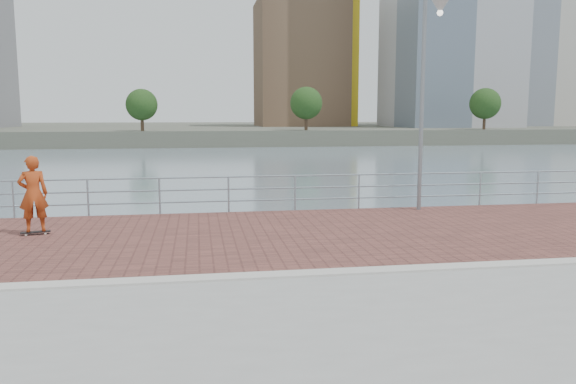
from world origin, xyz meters
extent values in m
plane|color=slate|center=(0.00, 0.00, -2.00)|extent=(400.00, 400.00, 0.00)
cube|color=brown|center=(0.00, 3.60, 0.01)|extent=(40.00, 6.80, 0.02)
cube|color=#B7B5AD|center=(0.00, 0.00, 0.03)|extent=(40.00, 0.40, 0.06)
cube|color=#4C5142|center=(0.00, 122.50, -0.75)|extent=(320.00, 95.00, 2.50)
cylinder|color=#8C9EA8|center=(-7.18, 7.00, 0.55)|extent=(0.06, 0.06, 1.10)
cylinder|color=#8C9EA8|center=(-5.13, 7.00, 0.55)|extent=(0.06, 0.06, 1.10)
cylinder|color=#8C9EA8|center=(-3.08, 7.00, 0.55)|extent=(0.06, 0.06, 1.10)
cylinder|color=#8C9EA8|center=(-1.03, 7.00, 0.55)|extent=(0.06, 0.06, 1.10)
cylinder|color=#8C9EA8|center=(1.03, 7.00, 0.55)|extent=(0.06, 0.06, 1.10)
cylinder|color=#8C9EA8|center=(3.08, 7.00, 0.55)|extent=(0.06, 0.06, 1.10)
cylinder|color=#8C9EA8|center=(5.13, 7.00, 0.55)|extent=(0.06, 0.06, 1.10)
cylinder|color=#8C9EA8|center=(7.18, 7.00, 0.55)|extent=(0.06, 0.06, 1.10)
cylinder|color=#8C9EA8|center=(9.24, 7.00, 0.55)|extent=(0.06, 0.06, 1.10)
cylinder|color=#8C9EA8|center=(0.00, 7.00, 1.10)|extent=(39.00, 0.05, 0.05)
cylinder|color=#8C9EA8|center=(0.00, 7.00, 0.73)|extent=(39.00, 0.05, 0.05)
cylinder|color=#8C9EA8|center=(0.00, 7.00, 0.36)|extent=(39.00, 0.05, 0.05)
cylinder|color=gray|center=(4.88, 6.50, 3.23)|extent=(0.13, 0.13, 6.45)
cube|color=black|center=(-5.95, 4.50, 0.09)|extent=(0.71, 0.36, 0.03)
cylinder|color=beige|center=(-6.14, 4.38, 0.05)|extent=(0.06, 0.05, 0.05)
cylinder|color=beige|center=(-5.72, 4.50, 0.05)|extent=(0.06, 0.05, 0.05)
cylinder|color=beige|center=(-6.18, 4.50, 0.05)|extent=(0.06, 0.05, 0.05)
cylinder|color=beige|center=(-5.75, 4.62, 0.05)|extent=(0.06, 0.05, 0.05)
imported|color=#AB3E16|center=(-5.95, 4.50, 1.05)|extent=(0.78, 0.62, 1.88)
cube|color=gold|center=(30.00, 104.00, 25.50)|extent=(2.00, 2.00, 50.00)
cube|color=brown|center=(20.00, 110.00, 13.63)|extent=(18.00, 18.00, 26.25)
cube|color=#B2ADA3|center=(72.00, 108.00, 27.79)|extent=(20.00, 20.00, 54.59)
cylinder|color=#473323|center=(-10.00, 77.00, 2.32)|extent=(0.50, 0.50, 3.65)
sphere|color=#193814|center=(-10.00, 77.00, 4.41)|extent=(4.69, 4.69, 4.69)
cylinder|color=#473323|center=(15.00, 77.00, 2.47)|extent=(0.50, 0.50, 3.93)
sphere|color=#193814|center=(15.00, 77.00, 4.72)|extent=(5.06, 5.06, 5.06)
cylinder|color=#473323|center=(45.00, 77.00, 2.47)|extent=(0.50, 0.50, 3.95)
sphere|color=#193814|center=(45.00, 77.00, 4.73)|extent=(5.08, 5.08, 5.08)
camera|label=1|loc=(-1.94, -9.97, 2.98)|focal=35.00mm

